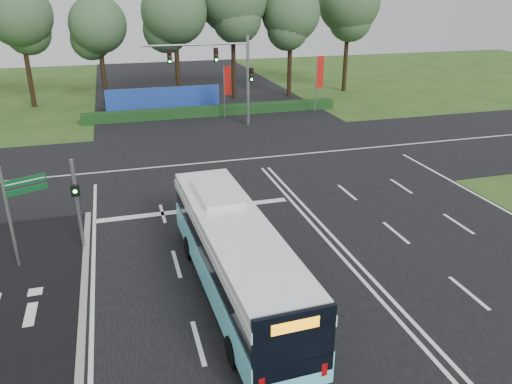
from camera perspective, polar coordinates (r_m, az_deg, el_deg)
ground at (r=22.01m, az=8.27°, el=-5.80°), size 120.00×120.00×0.00m
road_main at (r=22.01m, az=8.28°, el=-5.76°), size 20.00×120.00×0.04m
road_cross at (r=32.41m, az=-0.33°, el=3.83°), size 120.00×14.00×0.05m
bike_path at (r=18.29m, az=-26.95°, el=-14.58°), size 5.00×18.00×0.06m
kerb_strip at (r=17.88m, az=-19.23°, el=-13.99°), size 0.25×18.00×0.12m
city_bus at (r=17.60m, az=-2.42°, el=-7.32°), size 2.68×11.07×3.16m
pedestrian_signal at (r=21.65m, az=-19.76°, el=-1.07°), size 0.33×0.44×3.98m
street_sign at (r=21.16m, az=-25.68°, el=-1.23°), size 1.52×0.71×4.19m
banner_flag_mid at (r=42.50m, az=-3.37°, el=12.23°), size 0.66×0.09×4.44m
banner_flag_right at (r=44.59m, az=7.20°, el=13.04°), size 0.73×0.20×5.03m
traffic_light_gantry at (r=39.44m, az=-3.52°, el=14.04°), size 8.41×0.28×7.00m
hedge at (r=44.03m, az=-4.84°, el=9.22°), size 22.00×1.20×0.80m
blue_hoarding at (r=45.73m, az=-10.50°, el=10.32°), size 10.00×0.30×2.20m
eucalyptus_row at (r=49.27m, az=-9.65°, el=20.05°), size 42.89×8.77×12.72m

